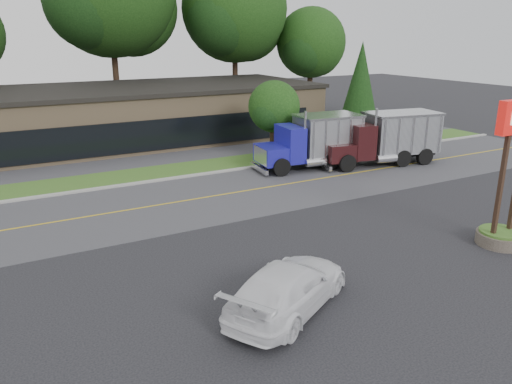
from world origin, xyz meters
TOP-DOWN VIEW (x-y plane):
  - ground at (0.00, 0.00)m, footprint 140.00×140.00m
  - road at (0.00, 9.00)m, footprint 60.00×8.00m
  - center_line at (0.00, 9.00)m, footprint 60.00×0.12m
  - curb at (0.00, 13.20)m, footprint 60.00×0.30m
  - grass_verge at (0.00, 15.00)m, footprint 60.00×3.40m
  - far_parking at (0.00, 20.00)m, footprint 60.00×7.00m
  - strip_mall at (2.00, 26.00)m, footprint 32.00×12.00m
  - bilo_sign at (10.50, -2.50)m, footprint 2.20×1.90m
  - tree_far_d at (16.17, 33.13)m, footprint 11.17×10.52m
  - tree_far_e at (24.12, 31.09)m, footprint 7.75×7.29m
  - evergreen_right at (20.00, 18.00)m, footprint 3.42×3.42m
  - tree_verge at (10.06, 15.04)m, footprint 3.74×3.52m
  - dump_truck_blue at (10.95, 11.48)m, footprint 7.01×3.30m
  - dump_truck_maroon at (15.66, 9.99)m, footprint 8.35×3.93m
  - rally_car at (0.10, -2.60)m, footprint 5.70×4.51m

SIDE VIEW (x-z plane):
  - ground at x=0.00m, z-range 0.00..0.00m
  - road at x=0.00m, z-range -0.01..0.01m
  - center_line at x=0.00m, z-range 0.00..0.00m
  - curb at x=0.00m, z-range -0.06..0.06m
  - grass_verge at x=0.00m, z-range -0.01..0.01m
  - far_parking at x=0.00m, z-range -0.01..0.01m
  - rally_car at x=0.10m, z-range 0.00..1.55m
  - dump_truck_blue at x=10.95m, z-range 0.12..3.48m
  - dump_truck_maroon at x=15.66m, z-range 0.12..3.48m
  - strip_mall at x=2.00m, z-range 0.00..4.00m
  - bilo_sign at x=10.50m, z-range -0.95..5.00m
  - tree_verge at x=10.06m, z-range 0.72..6.06m
  - evergreen_right at x=20.00m, z-range 0.38..8.15m
  - tree_far_e at x=24.12m, z-range 1.52..12.58m
  - tree_far_d at x=16.17m, z-range 2.20..18.14m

